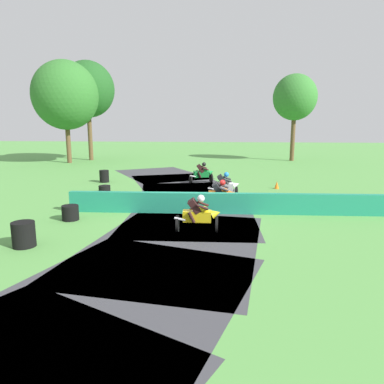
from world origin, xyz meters
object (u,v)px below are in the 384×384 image
(tire_stack_mid_a, at_px, (24,234))
(tire_stack_extra_a, at_px, (105,189))
(motorcycle_trailing_white, at_px, (225,186))
(motorcycle_lead_yellow, at_px, (199,214))
(traffic_cone, at_px, (277,185))
(tire_stack_mid_b, at_px, (70,213))
(tire_stack_far, at_px, (94,198))
(motorcycle_chase_orange, at_px, (221,195))
(tire_stack_extra_b, at_px, (104,176))
(motorcycle_fourth_green, at_px, (202,173))

(tire_stack_mid_a, xyz_separation_m, tire_stack_extra_a, (-0.43, 8.91, -0.20))
(motorcycle_trailing_white, bearing_deg, motorcycle_lead_yellow, -98.43)
(tire_stack_extra_a, height_order, traffic_cone, traffic_cone)
(motorcycle_trailing_white, relative_size, tire_stack_mid_b, 2.55)
(tire_stack_mid_b, relative_size, tire_stack_extra_a, 1.02)
(tire_stack_far, height_order, traffic_cone, traffic_cone)
(motorcycle_trailing_white, xyz_separation_m, tire_stack_mid_b, (-6.17, -4.90, -0.36))
(motorcycle_chase_orange, bearing_deg, tire_stack_extra_b, 139.23)
(motorcycle_chase_orange, height_order, tire_stack_far, motorcycle_chase_orange)
(tire_stack_far, xyz_separation_m, tire_stack_extra_b, (-1.50, 5.96, 0.20))
(motorcycle_lead_yellow, xyz_separation_m, tire_stack_extra_b, (-7.02, 10.40, -0.26))
(traffic_cone, bearing_deg, tire_stack_far, -154.20)
(motorcycle_lead_yellow, xyz_separation_m, tire_stack_mid_b, (-5.27, 1.18, -0.36))
(motorcycle_chase_orange, bearing_deg, tire_stack_mid_a, -137.08)
(motorcycle_lead_yellow, distance_m, motorcycle_fourth_green, 10.71)
(tire_stack_extra_a, bearing_deg, motorcycle_fourth_green, 35.49)
(tire_stack_far, xyz_separation_m, tire_stack_extra_a, (-0.31, 2.49, -0.00))
(motorcycle_chase_orange, distance_m, motorcycle_trailing_white, 2.37)
(traffic_cone, bearing_deg, tire_stack_extra_b, 172.96)
(tire_stack_far, bearing_deg, tire_stack_extra_a, 97.06)
(tire_stack_mid_b, bearing_deg, tire_stack_extra_b, 100.75)
(motorcycle_fourth_green, bearing_deg, motorcycle_lead_yellow, -87.09)
(motorcycle_chase_orange, xyz_separation_m, traffic_cone, (3.26, 5.32, -0.43))
(tire_stack_far, height_order, tire_stack_extra_a, same)
(motorcycle_lead_yellow, relative_size, tire_stack_mid_a, 2.10)
(tire_stack_far, relative_size, tire_stack_extra_b, 0.78)
(tire_stack_mid_a, bearing_deg, tire_stack_extra_b, 97.51)
(motorcycle_trailing_white, height_order, tire_stack_mid_b, motorcycle_trailing_white)
(tire_stack_extra_a, bearing_deg, motorcycle_chase_orange, -26.12)
(tire_stack_mid_b, relative_size, tire_stack_far, 1.06)
(tire_stack_mid_a, bearing_deg, motorcycle_fourth_green, 69.08)
(tire_stack_mid_b, height_order, tire_stack_extra_a, tire_stack_mid_b)
(motorcycle_lead_yellow, relative_size, motorcycle_chase_orange, 1.00)
(tire_stack_extra_a, relative_size, tire_stack_extra_b, 0.81)
(motorcycle_trailing_white, xyz_separation_m, tire_stack_far, (-6.41, -1.64, -0.46))
(motorcycle_lead_yellow, height_order, motorcycle_chase_orange, motorcycle_lead_yellow)
(motorcycle_fourth_green, bearing_deg, tire_stack_far, -128.47)
(motorcycle_lead_yellow, distance_m, tire_stack_far, 7.09)
(motorcycle_lead_yellow, xyz_separation_m, traffic_cone, (4.00, 9.04, -0.44))
(motorcycle_trailing_white, xyz_separation_m, motorcycle_fourth_green, (-1.44, 4.61, -0.00))
(motorcycle_fourth_green, distance_m, tire_stack_far, 8.00)
(tire_stack_mid_b, bearing_deg, tire_stack_mid_a, -92.15)
(motorcycle_fourth_green, relative_size, traffic_cone, 3.91)
(motorcycle_fourth_green, distance_m, tire_stack_extra_a, 6.50)
(motorcycle_fourth_green, bearing_deg, tire_stack_extra_a, -144.51)
(traffic_cone, bearing_deg, motorcycle_lead_yellow, -113.87)
(motorcycle_fourth_green, relative_size, tire_stack_extra_b, 2.15)
(motorcycle_lead_yellow, bearing_deg, motorcycle_trailing_white, 81.57)
(tire_stack_mid_a, bearing_deg, motorcycle_chase_orange, 42.92)
(tire_stack_mid_b, distance_m, tire_stack_far, 3.27)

